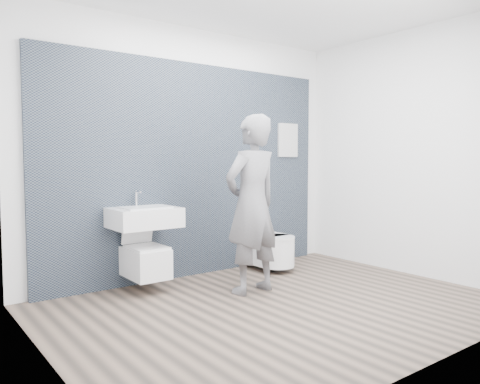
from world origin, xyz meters
TOP-DOWN VIEW (x-y plane):
  - ground at (0.00, 0.00)m, footprint 4.00×4.00m
  - room_shell at (0.00, 0.00)m, footprint 4.00×4.00m
  - tile_wall at (0.00, 1.47)m, footprint 3.60×0.06m
  - washbasin at (-0.75, 1.19)m, footprint 0.66×0.49m
  - toilet_square at (-0.75, 1.19)m, footprint 0.35×0.51m
  - toilet_rounded at (0.84, 1.10)m, footprint 0.40×0.67m
  - info_placard at (1.41, 1.43)m, footprint 0.32×0.03m
  - visitor at (0.07, 0.50)m, footprint 0.68×0.48m

SIDE VIEW (x-z plane):
  - ground at x=0.00m, z-range 0.00..0.00m
  - tile_wall at x=0.00m, z-range -1.20..1.20m
  - info_placard at x=1.41m, z-range -0.22..0.22m
  - toilet_rounded at x=0.84m, z-range 0.06..0.43m
  - toilet_square at x=-0.75m, z-range -0.03..0.65m
  - washbasin at x=-0.75m, z-range 0.50..0.99m
  - visitor at x=0.07m, z-range 0.00..1.76m
  - room_shell at x=0.00m, z-range -0.26..3.74m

